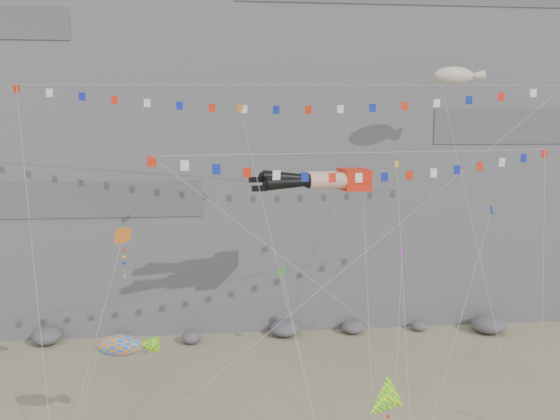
% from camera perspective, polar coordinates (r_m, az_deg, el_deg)
% --- Properties ---
extents(cliff, '(80.00, 28.00, 50.00)m').
position_cam_1_polar(cliff, '(60.62, -0.98, 15.34)').
color(cliff, slate).
rests_on(cliff, ground).
extents(talus_boulders, '(60.00, 3.00, 1.20)m').
position_cam_1_polar(talus_boulders, '(48.50, 0.54, -12.31)').
color(talus_boulders, slate).
rests_on(talus_boulders, ground).
extents(legs_kite, '(8.01, 17.32, 21.68)m').
position_cam_1_polar(legs_kite, '(36.16, 4.45, 3.15)').
color(legs_kite, red).
rests_on(legs_kite, ground).
extents(flag_banner_upper, '(37.51, 15.24, 27.86)m').
position_cam_1_polar(flag_banner_upper, '(38.22, 1.28, 12.90)').
color(flag_banner_upper, red).
rests_on(flag_banner_upper, ground).
extents(flag_banner_lower, '(24.79, 8.35, 19.35)m').
position_cam_1_polar(flag_banner_lower, '(32.62, 9.66, 5.91)').
color(flag_banner_lower, red).
rests_on(flag_banner_lower, ground).
extents(harlequin_kite, '(3.84, 6.41, 13.43)m').
position_cam_1_polar(harlequin_kite, '(31.37, -16.12, -2.65)').
color(harlequin_kite, red).
rests_on(harlequin_kite, ground).
extents(fish_windsock, '(4.98, 2.98, 7.83)m').
position_cam_1_polar(fish_windsock, '(30.06, -16.46, -13.44)').
color(fish_windsock, orange).
rests_on(fish_windsock, ground).
extents(delta_kite, '(2.36, 4.50, 6.93)m').
position_cam_1_polar(delta_kite, '(27.91, 11.28, -18.85)').
color(delta_kite, '#FAF40C').
rests_on(delta_kite, ground).
extents(blimp_windsock, '(4.38, 14.91, 25.81)m').
position_cam_1_polar(blimp_windsock, '(44.34, 17.73, 13.17)').
color(blimp_windsock, beige).
rests_on(blimp_windsock, ground).
extents(small_kite_a, '(4.63, 14.15, 23.73)m').
position_cam_1_polar(small_kite_a, '(35.31, -3.99, 9.65)').
color(small_kite_a, orange).
rests_on(small_kite_a, ground).
extents(small_kite_b, '(4.66, 12.18, 15.68)m').
position_cam_1_polar(small_kite_b, '(36.58, 12.62, -4.56)').
color(small_kite_b, purple).
rests_on(small_kite_b, ground).
extents(small_kite_c, '(2.07, 11.44, 14.38)m').
position_cam_1_polar(small_kite_c, '(32.77, 0.34, -6.95)').
color(small_kite_c, green).
rests_on(small_kite_c, ground).
extents(small_kite_d, '(3.92, 15.50, 21.69)m').
position_cam_1_polar(small_kite_d, '(38.17, 12.13, 3.95)').
color(small_kite_d, '#FFAD15').
rests_on(small_kite_d, ground).
extents(small_kite_e, '(8.65, 9.83, 17.67)m').
position_cam_1_polar(small_kite_e, '(36.33, 21.14, -0.40)').
color(small_kite_e, '#12229D').
rests_on(small_kite_e, ground).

